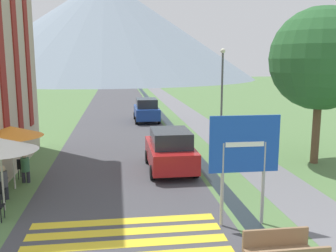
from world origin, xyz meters
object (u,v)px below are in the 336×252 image
Objects in this scene: parked_car_far at (146,110)px; cafe_umbrella_middle_orange at (11,131)px; cafe_chair_far_right at (23,167)px; cafe_chair_middle at (0,179)px; tree_by_path at (321,59)px; parked_car_near at (170,150)px; cafe_umbrella_front_white at (0,145)px; person_seated_near at (3,181)px; person_seated_far at (25,166)px; road_sign at (244,153)px; streetlamp at (222,88)px.

parked_car_far is 1.67× the size of cafe_umbrella_middle_orange.
cafe_chair_middle is at bearing -77.41° from cafe_chair_far_right.
tree_by_path is at bearing 8.11° from cafe_umbrella_middle_orange.
parked_car_near is at bearing -177.78° from tree_by_path.
parked_car_near is at bearing 31.95° from cafe_umbrella_front_white.
parked_car_near reaches higher than person_seated_near.
cafe_umbrella_front_white reaches higher than person_seated_far.
parked_car_far is (0.01, 13.32, -0.00)m from parked_car_near.
person_seated_near is (-0.30, 1.01, -1.50)m from cafe_umbrella_front_white.
road_sign is 11.27m from streetlamp.
cafe_umbrella_middle_orange is 1.88m from person_seated_near.
person_seated_far is at bearing -112.51° from parked_car_far.
streetlamp is (9.96, 7.88, 2.53)m from person_seated_near.
cafe_umbrella_middle_orange is at bearing -112.40° from parked_car_far.
tree_by_path reaches higher than cafe_chair_far_right.
cafe_umbrella_front_white is at bearing -58.42° from cafe_chair_far_right.
cafe_chair_middle is 0.16× the size of streetlamp.
streetlamp is at bearing 38.35° from person_seated_near.
parked_car_far is 3.28× the size of person_seated_far.
streetlamp reaches higher than cafe_chair_middle.
parked_car_far is 18.06m from cafe_umbrella_front_white.
cafe_umbrella_front_white is 1.95× the size of person_seated_far.
cafe_umbrella_middle_orange is 0.33× the size of tree_by_path.
cafe_umbrella_middle_orange reaches higher than parked_car_near.
cafe_chair_far_right is at bearing -150.44° from streetlamp.
cafe_umbrella_middle_orange is (-6.14, -14.91, 1.29)m from parked_car_far.
parked_car_near is 6.12m from cafe_chair_far_right.
cafe_umbrella_middle_orange is (-0.21, 2.10, 0.02)m from cafe_umbrella_front_white.
parked_car_near is (-1.31, 5.76, -1.25)m from road_sign.
parked_car_far is 16.17m from cafe_umbrella_middle_orange.
streetlamp is at bearing 54.22° from parked_car_near.
tree_by_path is at bearing -57.49° from streetlamp.
tree_by_path reaches higher than road_sign.
tree_by_path is (13.02, 1.85, 2.63)m from cafe_umbrella_middle_orange.
road_sign reaches higher than cafe_umbrella_middle_orange.
road_sign reaches higher than person_seated_near.
person_seated_near is at bearing -141.65° from streetlamp.
cafe_chair_far_right is 1.00× the size of cafe_chair_middle.
cafe_chair_middle is 1.22m from person_seated_far.
cafe_chair_middle is 0.36× the size of cafe_umbrella_front_white.
person_seated_near is at bearing -111.27° from parked_car_far.
streetlamp is at bearing 34.49° from cafe_umbrella_middle_orange.
cafe_chair_far_right is 0.59m from person_seated_far.
road_sign reaches higher than person_seated_far.
cafe_umbrella_middle_orange is at bearing 150.74° from road_sign.
cafe_chair_far_right is at bearing 88.56° from cafe_umbrella_middle_orange.
cafe_chair_middle is at bearing -113.26° from parked_car_far.
parked_car_near is at bearing 8.77° from person_seated_far.
cafe_chair_middle is 12.79m from streetlamp.
cafe_chair_far_right is 1.59m from cafe_chair_middle.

